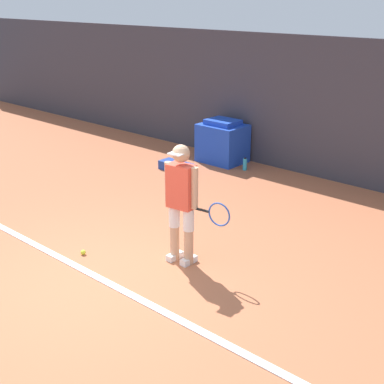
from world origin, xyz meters
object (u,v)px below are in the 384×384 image
Objects in this scene: covered_chair at (223,142)px; equipment_bag at (176,166)px; tennis_ball at (83,252)px; tennis_player at (182,199)px; water_bottle at (245,164)px.

covered_chair is 1.16m from equipment_bag.
tennis_ball is 4.69m from covered_chair.
tennis_player is at bearing 33.61° from tennis_ball.
water_bottle reaches higher than equipment_bag.
tennis_player is at bearing -65.16° from water_bottle.
tennis_player reaches higher than covered_chair.
tennis_ball is 4.40m from water_bottle.
equipment_bag is (-1.54, 3.43, 0.05)m from tennis_ball.
water_bottle is (-1.68, 3.62, -0.74)m from tennis_player.
water_bottle reaches higher than tennis_ball.
water_bottle is (-0.57, 4.36, 0.08)m from tennis_ball.
tennis_player is 6.16× the size of water_bottle.
tennis_ball is 3.76m from equipment_bag.
tennis_player is 4.47m from covered_chair.
equipment_bag is at bearing -105.04° from covered_chair.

